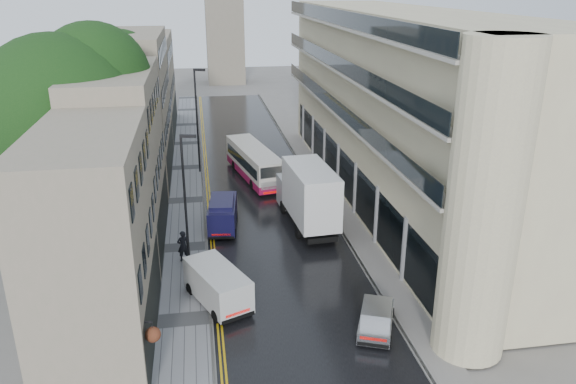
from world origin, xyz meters
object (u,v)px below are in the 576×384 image
object	(u,v)px
cream_bus	(252,174)
silver_hatchback	(359,330)
white_van	(215,304)
navy_van	(209,222)
lamp_post_near	(185,203)
tree_far	(103,110)
tree_near	(64,145)
white_lorry	(298,207)
pedestrian	(183,246)
lamp_post_far	(197,122)

from	to	relation	value
cream_bus	silver_hatchback	distance (m)	21.67
white_van	navy_van	world-z (taller)	navy_van
cream_bus	navy_van	distance (m)	9.48
white_van	lamp_post_near	world-z (taller)	lamp_post_near
tree_far	white_van	bearing A→B (deg)	-70.62
tree_near	cream_bus	size ratio (longest dim) A/B	1.41
tree_near	white_lorry	world-z (taller)	tree_near
tree_near	silver_hatchback	size ratio (longest dim) A/B	3.97
pedestrian	lamp_post_far	world-z (taller)	lamp_post_far
silver_hatchback	navy_van	bearing A→B (deg)	139.35
white_lorry	navy_van	world-z (taller)	white_lorry
tree_near	white_van	size ratio (longest dim) A/B	3.07
white_lorry	pedestrian	xyz separation A→B (m)	(-7.42, -2.18, -1.16)
navy_van	lamp_post_far	bearing A→B (deg)	98.05
lamp_post_far	tree_far	bearing A→B (deg)	-148.54
lamp_post_far	silver_hatchback	bearing A→B (deg)	-54.46
tree_far	silver_hatchback	xyz separation A→B (m)	(14.47, -25.18, -5.55)
pedestrian	lamp_post_far	distance (m)	17.45
silver_hatchback	cream_bus	bearing A→B (deg)	119.61
tree_far	cream_bus	distance (m)	13.16
tree_far	pedestrian	bearing A→B (deg)	-68.20
white_van	lamp_post_far	xyz separation A→B (m)	(-0.41, 23.86, 3.58)
silver_hatchback	tree_near	bearing A→B (deg)	162.62
lamp_post_far	navy_van	bearing A→B (deg)	-67.47
silver_hatchback	pedestrian	size ratio (longest dim) A/B	1.82
white_lorry	lamp_post_near	bearing A→B (deg)	-161.19
tree_far	navy_van	distance (m)	15.56
silver_hatchback	white_van	size ratio (longest dim) A/B	0.77
white_lorry	lamp_post_near	world-z (taller)	lamp_post_near
tree_far	lamp_post_near	bearing A→B (deg)	-68.20
navy_van	white_van	bearing A→B (deg)	-83.67
lamp_post_far	lamp_post_near	bearing A→B (deg)	-72.06
pedestrian	silver_hatchback	bearing A→B (deg)	113.45
tree_near	pedestrian	size ratio (longest dim) A/B	7.21
white_lorry	white_van	xyz separation A→B (m)	(-5.77, -9.00, -1.20)
silver_hatchback	lamp_post_far	xyz separation A→B (m)	(-6.98, 26.59, 3.95)
white_lorry	white_van	bearing A→B (deg)	-126.89
cream_bus	navy_van	world-z (taller)	cream_bus
tree_near	white_lorry	bearing A→B (deg)	-1.88
navy_van	lamp_post_near	distance (m)	5.20
white_van	navy_van	size ratio (longest dim) A/B	1.01
navy_van	pedestrian	bearing A→B (deg)	-110.71
lamp_post_near	lamp_post_far	xyz separation A→B (m)	(0.90, 17.87, 0.50)
tree_near	tree_far	size ratio (longest dim) A/B	1.11
silver_hatchback	lamp_post_far	size ratio (longest dim) A/B	0.39
tree_near	lamp_post_far	world-z (taller)	tree_near
navy_van	cream_bus	bearing A→B (deg)	73.03
tree_far	cream_bus	bearing A→B (deg)	-17.65
silver_hatchback	navy_van	distance (m)	14.37
tree_far	white_lorry	xyz separation A→B (m)	(13.67, -13.46, -3.99)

